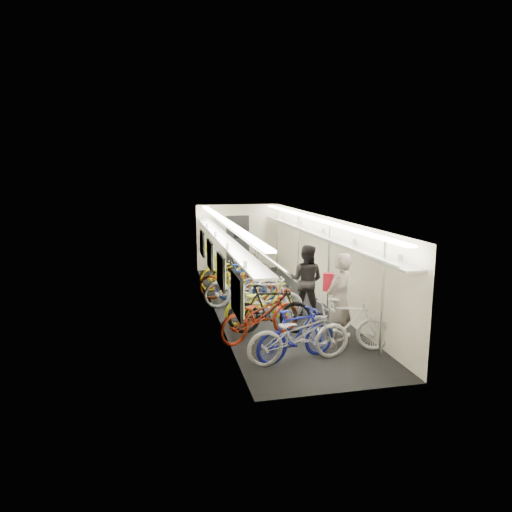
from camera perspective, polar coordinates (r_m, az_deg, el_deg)
name	(u,v)px	position (r m, az deg, el deg)	size (l,w,h in m)	color
train_car_shell	(251,242)	(12.59, -0.58, 1.76)	(10.00, 10.00, 10.00)	black
bicycle_0	(299,335)	(8.73, 5.39, -9.78)	(0.71, 2.05, 1.08)	#A6A5AA
bicycle_1	(296,334)	(8.82, 5.06, -9.74)	(0.48, 1.71, 1.03)	navy
bicycle_2	(260,315)	(9.85, 0.54, -7.36)	(0.72, 2.06, 1.08)	maroon
bicycle_3	(270,309)	(10.15, 1.75, -6.65)	(0.53, 1.89, 1.13)	black
bicycle_4	(260,302)	(10.97, 0.50, -5.78)	(0.65, 1.86, 0.98)	#C3C612
bicycle_5	(266,298)	(11.14, 1.24, -5.24)	(0.51, 1.81, 1.09)	silver
bicycle_6	(243,285)	(12.27, -1.64, -3.69)	(0.75, 2.14, 1.12)	silver
bicycle_7	(245,283)	(12.67, -1.36, -3.39)	(0.50, 1.75, 1.05)	navy
bicycle_8	(235,282)	(12.76, -2.70, -3.22)	(0.72, 2.07, 1.09)	maroon
bicycle_9	(240,269)	(14.27, -1.96, -1.69)	(0.53, 1.87, 1.12)	black
bicycle_10	(231,271)	(14.10, -3.09, -1.86)	(0.74, 2.12, 1.11)	yellow
bicycle_11	(346,324)	(9.50, 11.19, -8.32)	(0.50, 1.76, 1.06)	silver
bicycle_12	(241,267)	(14.72, -1.93, -1.45)	(0.70, 2.01, 1.06)	slate
passenger_near	(339,300)	(9.53, 10.36, -5.42)	(0.71, 0.47, 1.95)	gray
passenger_mid	(306,280)	(11.47, 6.30, -3.02)	(0.87, 0.68, 1.79)	black
backpack	(329,282)	(9.70, 9.13, -3.23)	(0.26, 0.14, 0.38)	red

